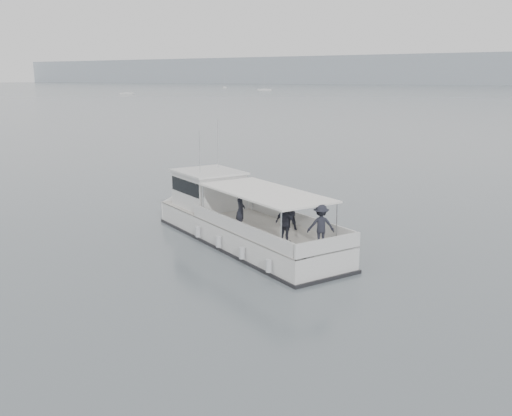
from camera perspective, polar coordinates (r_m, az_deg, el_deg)
The scene contains 3 objects.
ground at distance 21.79m, azimuth 3.55°, elevation -5.34°, with size 1400.00×1400.00×0.00m, color #556064.
tour_boat at distance 24.67m, azimuth -2.33°, elevation -1.12°, with size 11.70×7.21×5.11m.
moored_fleet at distance 226.51m, azimuth 22.90°, elevation 10.31°, with size 412.81×355.14×9.36m.
Camera 1 is at (9.90, -18.18, 6.83)m, focal length 40.00 mm.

